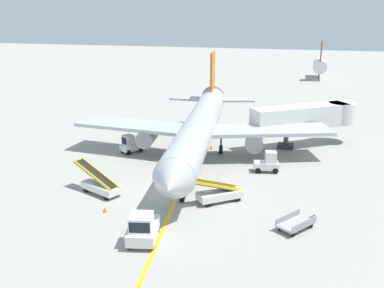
{
  "coord_description": "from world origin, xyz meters",
  "views": [
    {
      "loc": [
        11.72,
        -34.4,
        15.56
      ],
      "look_at": [
        0.6,
        7.01,
        2.5
      ],
      "focal_mm": 41.67,
      "sensor_mm": 36.0,
      "label": 1
    }
  ],
  "objects": [
    {
      "name": "pushback_tug",
      "position": [
        1.21,
        -8.45,
        0.99
      ],
      "size": [
        2.58,
        3.91,
        2.2
      ],
      "color": "silver",
      "rests_on": "ground"
    },
    {
      "name": "baggage_tug_by_cargo_door",
      "position": [
        8.2,
        7.73,
        0.93
      ],
      "size": [
        2.61,
        1.75,
        2.1
      ],
      "color": "silver",
      "rests_on": "ground"
    },
    {
      "name": "ground_plane",
      "position": [
        0.0,
        0.0,
        0.0
      ],
      "size": [
        300.0,
        300.0,
        0.0
      ],
      "primitive_type": "plane",
      "color": "#9E9B93"
    },
    {
      "name": "safety_cone_wingtip_right",
      "position": [
        7.93,
        11.45,
        0.22
      ],
      "size": [
        0.36,
        0.36,
        0.44
      ],
      "primitive_type": "cone",
      "color": "orange",
      "rests_on": "ground"
    },
    {
      "name": "baggage_tug_near_wing",
      "position": [
        -7.34,
        9.91,
        0.93
      ],
      "size": [
        2.39,
        2.72,
        2.1
      ],
      "color": "silver",
      "rests_on": "ground"
    },
    {
      "name": "safety_cone_nose_left",
      "position": [
        1.13,
        13.58,
        0.22
      ],
      "size": [
        0.36,
        0.36,
        0.44
      ],
      "primitive_type": "cone",
      "color": "orange",
      "rests_on": "ground"
    },
    {
      "name": "distant_aircraft_far_left",
      "position": [
        13.4,
        73.6,
        3.22
      ],
      "size": [
        3.0,
        10.1,
        8.8
      ],
      "color": "silver",
      "rests_on": "ground"
    },
    {
      "name": "belt_loader_aft_hold",
      "position": [
        4.92,
        -0.54,
        0.78
      ],
      "size": [
        4.7,
        4.07,
        2.59
      ],
      "color": "silver",
      "rests_on": "ground"
    },
    {
      "name": "safety_cone_wingtip_left",
      "position": [
        -7.42,
        13.53,
        0.22
      ],
      "size": [
        0.36,
        0.36,
        0.44
      ],
      "primitive_type": "cone",
      "color": "orange",
      "rests_on": "ground"
    },
    {
      "name": "taxi_line_yellow",
      "position": [
        0.6,
        5.0,
        0.0
      ],
      "size": [
        9.91,
        79.46,
        0.01
      ],
      "primitive_type": "cube",
      "rotation": [
        0.0,
        0.0,
        0.12
      ],
      "color": "yellow",
      "rests_on": "ground"
    },
    {
      "name": "belt_loader_forward_hold",
      "position": [
        -5.44,
        -1.51,
        0.78
      ],
      "size": [
        5.08,
        3.19,
        2.59
      ],
      "color": "silver",
      "rests_on": "ground"
    },
    {
      "name": "safety_cone_nose_right",
      "position": [
        -3.41,
        -4.9,
        0.22
      ],
      "size": [
        0.36,
        0.36,
        0.44
      ],
      "primitive_type": "cone",
      "color": "orange",
      "rests_on": "ground"
    },
    {
      "name": "baggage_cart_loaded",
      "position": [
        11.43,
        -3.91,
        0.47
      ],
      "size": [
        2.89,
        3.53,
        0.94
      ],
      "color": "#A5A5A8",
      "rests_on": "ground"
    },
    {
      "name": "jet_bridge",
      "position": [
        11.98,
        18.04,
        3.54
      ],
      "size": [
        11.91,
        9.41,
        4.85
      ],
      "color": "silver",
      "rests_on": "ground"
    },
    {
      "name": "ground_crew_marshaller",
      "position": [
        0.35,
        2.75,
        0.91
      ],
      "size": [
        0.36,
        0.24,
        1.7
      ],
      "color": "#26262D",
      "rests_on": "ground"
    },
    {
      "name": "airliner",
      "position": [
        0.54,
        10.56,
        3.42
      ],
      "size": [
        28.4,
        35.33,
        10.1
      ],
      "color": "#B2B5BA",
      "rests_on": "ground"
    }
  ]
}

